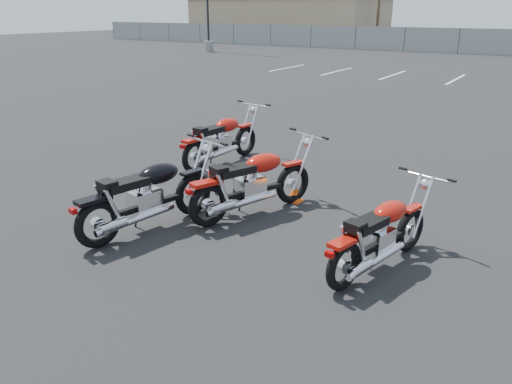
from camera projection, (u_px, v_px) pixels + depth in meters
The scene contains 10 objects.
ground at pixel (221, 246), 6.92m from camera, with size 120.00×120.00×0.00m, color black.
motorcycle_front_red at pixel (221, 140), 10.41m from camera, with size 0.91×2.36×1.15m.
motorcycle_second_black at pixel (148, 196), 7.25m from camera, with size 1.03×2.41×1.19m.
motorcycle_third_red at pixel (253, 182), 7.81m from camera, with size 1.34×2.36×1.18m.
motorcycle_rear_red at pixel (381, 234), 6.15m from camera, with size 0.97×2.12×1.04m.
training_cone_near at pixel (381, 220), 7.35m from camera, with size 0.28×0.28×0.33m.
training_cone_extra at pixel (295, 192), 8.49m from camera, with size 0.27×0.27×0.32m.
light_pole_west at pixel (208, 10), 37.24m from camera, with size 0.80×0.70×11.40m.
tan_building_west at pixel (289, 19), 50.53m from camera, with size 18.40×10.40×4.30m.
parking_line_stripes at pixel (423, 77), 24.04m from camera, with size 15.12×4.00×0.01m.
Camera 1 is at (3.75, -5.01, 3.09)m, focal length 35.00 mm.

